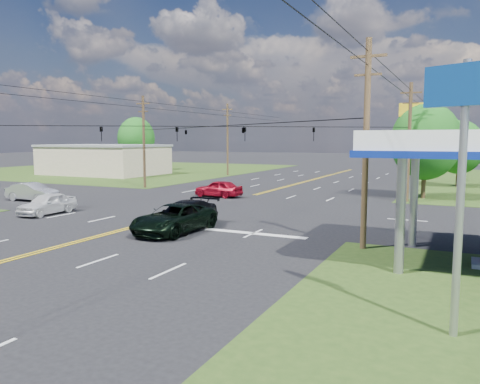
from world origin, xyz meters
The scene contains 21 objects.
ground centered at (0.00, 12.00, 0.00)m, with size 280.00×280.00×0.00m, color black.
grass_nw centered at (-35.00, 44.00, 0.00)m, with size 46.00×48.00×0.03m, color #244014.
stop_bar centered at (5.00, 4.00, 0.00)m, with size 10.00×0.50×0.02m, color silver.
retail_nw centered at (-30.00, 34.00, 2.00)m, with size 16.00×11.00×4.00m, color #B7AB89.
pole_se centered at (13.00, 3.00, 4.92)m, with size 1.60×0.28×9.50m.
pole_nw centered at (-13.00, 21.00, 4.92)m, with size 1.60×0.28×9.50m.
pole_ne centered at (13.00, 21.00, 4.92)m, with size 1.60×0.28×9.50m.
pole_left_far centered at (-13.00, 40.00, 5.17)m, with size 1.60×0.28×10.00m.
pole_right_far centered at (13.00, 40.00, 5.17)m, with size 1.60×0.28×10.00m.
span_wire_signals centered at (0.00, 12.00, 6.00)m, with size 26.00×18.00×1.13m.
power_lines centered at (0.00, 10.00, 8.60)m, with size 26.04×100.00×0.64m.
tree_right_a centered at (14.00, 24.00, 4.87)m, with size 5.70×5.70×8.18m.
tree_right_b centered at (16.50, 36.00, 4.22)m, with size 4.94×4.94×7.09m.
tree_far_l centered at (-32.00, 44.00, 5.19)m, with size 6.08×6.08×8.72m.
pickup_dkgreen centered at (3.00, 2.43, 0.77)m, with size 2.55×5.54×1.54m, color black.
suv_black centered at (3.00, 3.50, 0.78)m, with size 2.20×5.41×1.57m, color black.
pickup_white centered at (-8.24, 4.00, 0.72)m, with size 1.70×4.23×1.44m, color silver.
sedan_silver centered at (-14.89, 8.45, 0.75)m, with size 1.58×4.54×1.49m, color #B0B0B5.
sedan_red centered at (-2.38, 17.50, 0.74)m, with size 1.74×4.33×1.47m, color maroon.
polesign_se centered at (17.00, -5.81, 5.36)m, with size 1.97×1.06×6.96m.
polesign_ne centered at (13.00, 23.16, 6.32)m, with size 2.23×0.30×8.10m.
Camera 1 is at (17.04, -18.57, 5.04)m, focal length 35.00 mm.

